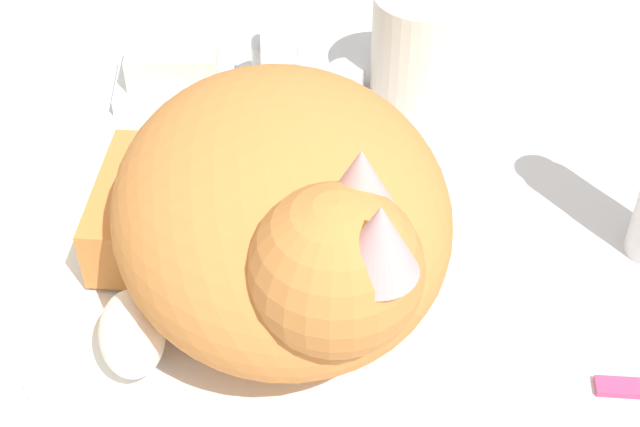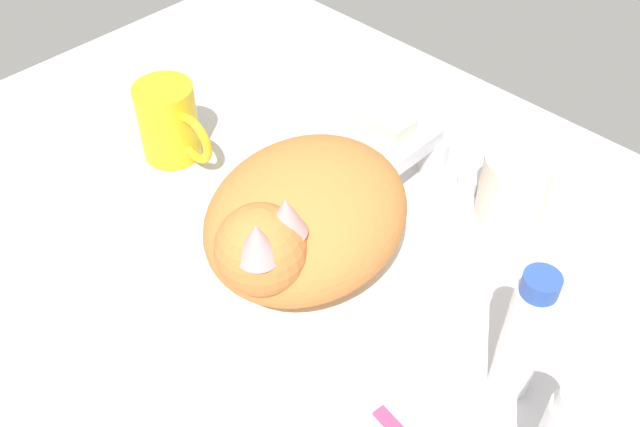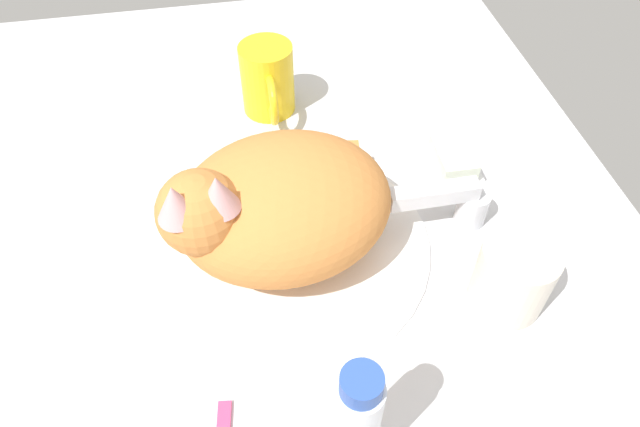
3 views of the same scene
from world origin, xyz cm
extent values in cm
cube|color=silver|center=(0.00, 0.00, -1.50)|extent=(110.00, 82.50, 3.00)
cylinder|color=white|center=(0.00, 0.00, 0.36)|extent=(31.74, 31.74, 0.72)
cylinder|color=silver|center=(0.00, 21.26, 2.14)|extent=(3.60, 3.60, 4.29)
cube|color=silver|center=(0.00, 16.29, 5.29)|extent=(2.00, 9.94, 2.00)
cylinder|color=silver|center=(-5.42, 21.26, 0.90)|extent=(2.80, 2.80, 1.80)
cylinder|color=silver|center=(5.42, 21.26, 0.90)|extent=(2.80, 2.80, 1.80)
ellipsoid|color=#D17F3D|center=(0.00, 0.00, 6.80)|extent=(21.43, 24.59, 12.17)
sphere|color=#D17F3D|center=(2.45, -8.16, 10.15)|extent=(9.38, 9.38, 8.39)
ellipsoid|color=white|center=(2.24, -6.49, 8.32)|extent=(5.27, 5.99, 4.62)
cone|color=#DB9E9E|center=(3.67, -6.10, 13.71)|extent=(4.22, 4.22, 3.78)
cone|color=#DB9E9E|center=(4.15, -9.85, 13.71)|extent=(4.22, 4.22, 3.78)
cube|color=#D17F3D|center=(-9.15, 5.05, 2.79)|extent=(5.44, 10.65, 4.14)
ellipsoid|color=white|center=(-8.35, -5.01, 2.58)|extent=(4.28, 6.01, 3.73)
cylinder|color=yellow|center=(-24.73, 1.22, 4.83)|extent=(7.09, 7.09, 9.66)
torus|color=yellow|center=(-19.98, 1.22, 4.83)|extent=(6.41, 1.00, 6.41)
cylinder|color=silver|center=(11.00, 20.98, 3.99)|extent=(7.54, 7.54, 7.98)
cube|color=white|center=(-7.74, 21.66, 0.60)|extent=(9.00, 6.40, 1.20)
cube|color=silver|center=(-7.74, 21.66, 2.49)|extent=(6.87, 4.34, 2.59)
cylinder|color=white|center=(23.44, 2.19, 6.52)|extent=(3.60, 3.60, 13.05)
cylinder|color=white|center=(23.44, 2.19, 5.87)|extent=(3.68, 3.68, 3.26)
cylinder|color=#2D51AD|center=(23.44, 2.19, 13.95)|extent=(3.06, 3.06, 1.80)
cylinder|color=white|center=(30.91, -3.81, 12.55)|extent=(3.66, 3.66, 1.80)
camera|label=1|loc=(0.01, -37.95, 41.19)|focal=51.69mm
camera|label=2|loc=(35.53, -34.71, 55.88)|focal=39.56mm
camera|label=3|loc=(39.26, -3.61, 50.38)|focal=32.10mm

